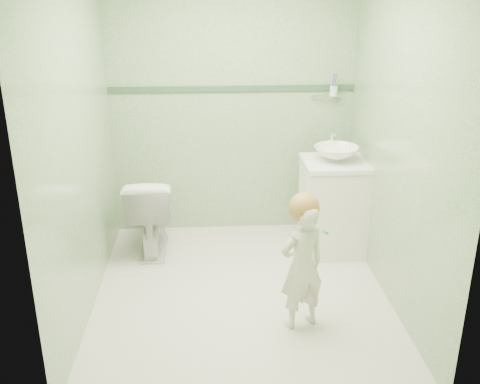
{
  "coord_description": "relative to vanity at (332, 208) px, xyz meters",
  "views": [
    {
      "loc": [
        -0.23,
        -3.62,
        2.23
      ],
      "look_at": [
        0.0,
        0.15,
        0.78
      ],
      "focal_mm": 40.93,
      "sensor_mm": 36.0,
      "label": 1
    }
  ],
  "objects": [
    {
      "name": "toddler",
      "position": [
        -0.46,
        -1.12,
        0.05
      ],
      "size": [
        0.39,
        0.32,
        0.9
      ],
      "primitive_type": "imported",
      "rotation": [
        0.0,
        0.0,
        3.53
      ],
      "color": "beige",
      "rests_on": "ground"
    },
    {
      "name": "room_shell",
      "position": [
        -0.84,
        -0.7,
        0.8
      ],
      "size": [
        2.5,
        2.54,
        2.4
      ],
      "color": "#7DA172",
      "rests_on": "ground"
    },
    {
      "name": "faucet",
      "position": [
        0.0,
        0.19,
        0.57
      ],
      "size": [
        0.03,
        0.13,
        0.18
      ],
      "color": "silver",
      "rests_on": "counter"
    },
    {
      "name": "trim_stripe",
      "position": [
        -0.84,
        0.54,
        0.95
      ],
      "size": [
        2.2,
        0.02,
        0.05
      ],
      "primitive_type": "cube",
      "color": "#345339",
      "rests_on": "room_shell"
    },
    {
      "name": "ground",
      "position": [
        -0.84,
        -0.7,
        -0.4
      ],
      "size": [
        2.5,
        2.5,
        0.0
      ],
      "primitive_type": "plane",
      "color": "silver",
      "rests_on": "ground"
    },
    {
      "name": "basin",
      "position": [
        0.0,
        0.0,
        0.49
      ],
      "size": [
        0.37,
        0.37,
        0.13
      ],
      "primitive_type": "imported",
      "color": "white",
      "rests_on": "counter"
    },
    {
      "name": "cup_holder",
      "position": [
        0.05,
        0.48,
        0.93
      ],
      "size": [
        0.26,
        0.07,
        0.21
      ],
      "color": "silver",
      "rests_on": "room_shell"
    },
    {
      "name": "toilet",
      "position": [
        -1.58,
        0.1,
        -0.05
      ],
      "size": [
        0.4,
        0.69,
        0.7
      ],
      "primitive_type": "imported",
      "rotation": [
        0.0,
        0.0,
        3.15
      ],
      "color": "white",
      "rests_on": "ground"
    },
    {
      "name": "teal_toothbrush",
      "position": [
        -0.34,
        -1.21,
        0.35
      ],
      "size": [
        0.1,
        0.14,
        0.08
      ],
      "color": "#158D7C",
      "rests_on": "toddler"
    },
    {
      "name": "hair_cap",
      "position": [
        -0.46,
        -1.09,
        0.47
      ],
      "size": [
        0.2,
        0.2,
        0.2
      ],
      "primitive_type": "sphere",
      "color": "#9F6F36",
      "rests_on": "toddler"
    },
    {
      "name": "vanity",
      "position": [
        0.0,
        0.0,
        0.0
      ],
      "size": [
        0.52,
        0.5,
        0.8
      ],
      "primitive_type": "cube",
      "color": "silver",
      "rests_on": "ground"
    },
    {
      "name": "counter",
      "position": [
        0.0,
        0.0,
        0.41
      ],
      "size": [
        0.54,
        0.52,
        0.04
      ],
      "primitive_type": "cube",
      "color": "white",
      "rests_on": "vanity"
    }
  ]
}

